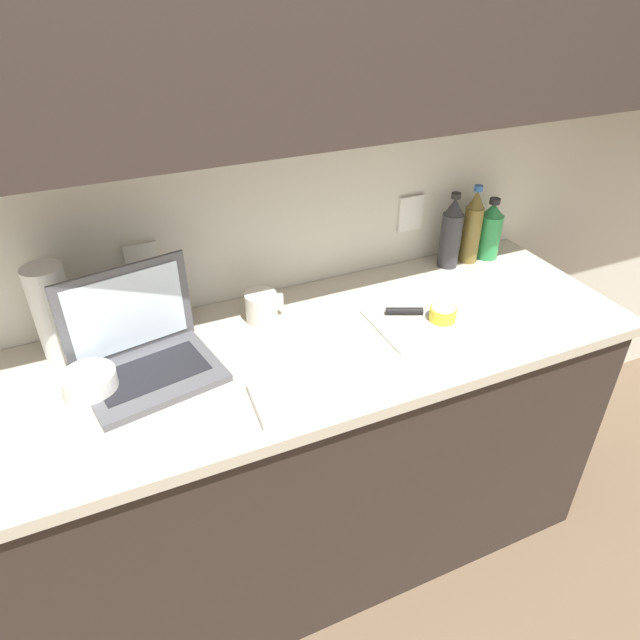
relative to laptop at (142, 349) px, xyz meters
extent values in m
plane|color=brown|center=(0.30, -0.07, -0.96)|extent=(12.00, 12.00, 0.00)
cube|color=silver|center=(0.30, 0.28, 0.34)|extent=(5.20, 0.06, 2.60)
cube|color=white|center=(0.06, 0.24, 0.12)|extent=(0.09, 0.01, 0.12)
cube|color=white|center=(0.94, 0.24, 0.12)|extent=(0.09, 0.01, 0.12)
cube|color=#332823|center=(0.30, -0.07, -0.53)|extent=(2.10, 0.60, 0.86)
cube|color=beige|center=(0.30, -0.07, -0.08)|extent=(2.17, 0.64, 0.03)
cube|color=#515156|center=(0.01, -0.05, -0.05)|extent=(0.37, 0.31, 0.02)
cube|color=black|center=(0.01, -0.05, -0.04)|extent=(0.29, 0.19, 0.00)
cube|color=#515156|center=(-0.01, 0.07, 0.08)|extent=(0.33, 0.07, 0.25)
cube|color=silver|center=(-0.01, 0.07, 0.08)|extent=(0.29, 0.06, 0.21)
cube|color=silver|center=(0.84, -0.11, -0.06)|extent=(0.40, 0.24, 0.01)
cube|color=silver|center=(0.87, -0.11, -0.05)|extent=(0.15, 0.10, 0.00)
cylinder|color=black|center=(0.75, -0.06, -0.04)|extent=(0.11, 0.07, 0.02)
cylinder|color=yellow|center=(0.83, -0.13, -0.04)|extent=(0.08, 0.08, 0.04)
cylinder|color=#F4EAA3|center=(0.83, -0.13, -0.01)|extent=(0.07, 0.07, 0.00)
cylinder|color=#333338|center=(1.05, 0.16, 0.03)|extent=(0.07, 0.07, 0.19)
cone|color=#333338|center=(1.05, 0.16, 0.15)|extent=(0.06, 0.06, 0.05)
cylinder|color=black|center=(1.05, 0.16, 0.19)|extent=(0.03, 0.03, 0.02)
cylinder|color=olive|center=(1.14, 0.16, 0.04)|extent=(0.06, 0.06, 0.20)
cone|color=olive|center=(1.14, 0.16, 0.16)|extent=(0.06, 0.06, 0.06)
cylinder|color=#3366B2|center=(1.14, 0.16, 0.20)|extent=(0.03, 0.03, 0.02)
cylinder|color=#2D934C|center=(1.22, 0.16, 0.01)|extent=(0.08, 0.08, 0.16)
cone|color=#2D934C|center=(1.22, 0.16, 0.11)|extent=(0.07, 0.07, 0.04)
cylinder|color=black|center=(1.22, 0.16, 0.14)|extent=(0.04, 0.04, 0.02)
cylinder|color=silver|center=(0.35, 0.10, -0.02)|extent=(0.09, 0.09, 0.09)
cube|color=silver|center=(0.41, 0.10, -0.01)|extent=(0.02, 0.01, 0.05)
cylinder|color=white|center=(-0.14, -0.05, -0.03)|extent=(0.13, 0.13, 0.07)
cylinder|color=white|center=(-0.19, 0.16, 0.07)|extent=(0.10, 0.10, 0.26)
cube|color=white|center=(0.32, -0.27, -0.05)|extent=(0.23, 0.18, 0.02)
camera|label=1|loc=(-0.07, -1.26, 0.86)|focal=32.00mm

